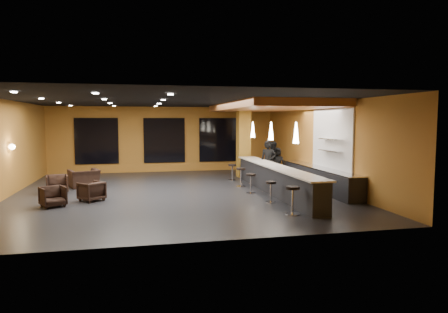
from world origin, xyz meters
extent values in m
cube|color=black|center=(0.00, 0.00, -0.05)|extent=(12.00, 13.00, 0.10)
cube|color=black|center=(0.00, 0.00, 3.55)|extent=(12.00, 13.00, 0.10)
cube|color=#A26824|center=(0.00, 6.55, 1.75)|extent=(12.00, 0.10, 3.50)
cube|color=#A26824|center=(0.00, -6.55, 1.75)|extent=(12.00, 0.10, 3.50)
cube|color=#A26824|center=(-6.05, 0.00, 1.75)|extent=(0.10, 13.00, 3.50)
cube|color=#A26824|center=(6.05, 0.00, 1.75)|extent=(0.10, 13.00, 3.50)
cube|color=#A56030|center=(4.00, 1.00, 3.36)|extent=(3.60, 8.00, 0.28)
cube|color=black|center=(-3.50, 6.44, 1.70)|extent=(2.20, 0.06, 2.40)
cube|color=black|center=(0.00, 6.44, 1.70)|extent=(2.20, 0.06, 2.40)
cube|color=black|center=(3.00, 6.44, 1.70)|extent=(2.20, 0.06, 2.40)
cube|color=white|center=(5.96, -1.00, 2.00)|extent=(0.06, 3.20, 2.40)
cube|color=black|center=(3.65, -1.00, 0.50)|extent=(0.60, 8.00, 1.00)
cube|color=silver|center=(3.65, -1.00, 1.02)|extent=(0.78, 8.10, 0.05)
cube|color=black|center=(5.65, -0.50, 0.43)|extent=(0.70, 6.00, 0.86)
cube|color=silver|center=(5.65, -0.50, 0.89)|extent=(0.72, 6.00, 0.03)
cube|color=silver|center=(5.82, -1.20, 1.60)|extent=(0.30, 1.50, 0.03)
cube|color=silver|center=(5.82, -1.20, 2.05)|extent=(0.30, 1.50, 0.03)
cube|color=olive|center=(3.65, 3.60, 1.75)|extent=(0.60, 0.60, 3.50)
sphere|color=#FFE5B2|center=(-5.88, 0.50, 1.80)|extent=(0.22, 0.22, 0.22)
cone|color=white|center=(3.65, -3.00, 2.35)|extent=(0.20, 0.20, 0.70)
cone|color=white|center=(3.65, -0.50, 2.35)|extent=(0.20, 0.20, 0.70)
cone|color=white|center=(3.65, 2.00, 2.35)|extent=(0.20, 0.20, 0.70)
imported|color=black|center=(4.19, 1.40, 0.94)|extent=(0.79, 0.64, 1.88)
imported|color=black|center=(4.69, 2.09, 0.90)|extent=(0.96, 0.80, 1.80)
imported|color=black|center=(4.94, 2.33, 0.75)|extent=(0.87, 0.74, 1.51)
imported|color=black|center=(-4.10, -1.79, 0.33)|extent=(0.96, 0.96, 0.66)
imported|color=black|center=(-3.00, -1.07, 0.33)|extent=(1.02, 1.02, 0.67)
imported|color=black|center=(-4.42, 0.69, 0.35)|extent=(0.89, 0.91, 0.71)
imported|color=black|center=(-3.61, 1.97, 0.37)|extent=(1.41, 1.33, 0.74)
cylinder|color=silver|center=(2.97, -4.45, 0.02)|extent=(0.42, 0.42, 0.03)
cylinder|color=silver|center=(2.97, -4.45, 0.39)|extent=(0.07, 0.07, 0.74)
cylinder|color=black|center=(2.97, -4.45, 0.79)|extent=(0.40, 0.40, 0.08)
cylinder|color=silver|center=(2.94, -2.62, 0.01)|extent=(0.36, 0.36, 0.03)
cylinder|color=silver|center=(2.94, -2.62, 0.33)|extent=(0.06, 0.06, 0.63)
cylinder|color=black|center=(2.94, -2.62, 0.68)|extent=(0.34, 0.34, 0.07)
cylinder|color=silver|center=(2.73, -0.91, 0.01)|extent=(0.38, 0.38, 0.03)
cylinder|color=silver|center=(2.73, -0.91, 0.35)|extent=(0.07, 0.07, 0.67)
cylinder|color=black|center=(2.73, -0.91, 0.72)|extent=(0.36, 0.36, 0.08)
cylinder|color=silver|center=(2.76, 0.68, 0.02)|extent=(0.40, 0.40, 0.03)
cylinder|color=silver|center=(2.76, 0.68, 0.37)|extent=(0.07, 0.07, 0.70)
cylinder|color=black|center=(2.76, 0.68, 0.75)|extent=(0.38, 0.38, 0.08)
cylinder|color=silver|center=(2.82, 2.50, 0.01)|extent=(0.38, 0.38, 0.03)
cylinder|color=silver|center=(2.82, 2.50, 0.35)|extent=(0.07, 0.07, 0.66)
cylinder|color=black|center=(2.82, 2.50, 0.71)|extent=(0.36, 0.36, 0.08)
camera|label=1|loc=(-1.42, -15.24, 2.73)|focal=32.00mm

